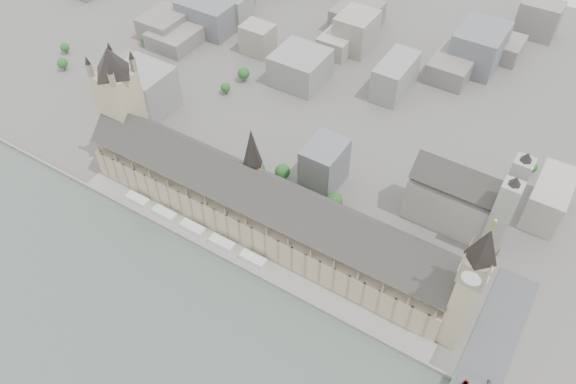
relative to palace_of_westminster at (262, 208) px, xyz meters
The scene contains 11 objects.
ground 30.06m from the palace_of_westminster, 90.00° to the right, with size 900.00×900.00×0.00m, color #595651.
embankment_wall 40.67m from the palace_of_westminster, 90.00° to the right, with size 600.00×1.50×3.00m, color gray.
river_terrace 34.80m from the palace_of_westminster, 90.00° to the right, with size 270.00×15.00×2.00m, color gray.
terrace_tents 51.60m from the palace_of_westminster, 146.28° to the right, with size 118.00×7.00×4.00m.
palace_of_westminster is the anchor object (origin of this frame).
elizabeth_tower 142.94m from the palace_of_westminster, ahead, with size 17.00×17.00×107.50m.
victoria_tower 126.41m from the palace_of_westminster, behind, with size 30.00×30.00×100.00m.
central_tower 37.14m from the palace_of_westminster, 147.79° to the left, with size 13.00×13.00×48.00m.
westminster_abbey 134.09m from the palace_of_westminster, 34.17° to the left, with size 68.00×36.00×64.00m.
city_skyline_inland 225.33m from the palace_of_westminster, 90.00° to the left, with size 720.00×360.00×38.00m, color gray, non-canonical shape.
park_trees 44.22m from the palace_of_westminster, 103.94° to the left, with size 110.00×30.00×15.00m, color #1D4F1C, non-canonical shape.
Camera 1 is at (144.92, -181.09, 299.50)m, focal length 35.00 mm.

